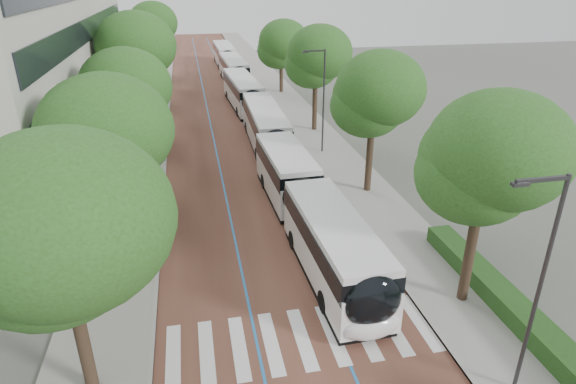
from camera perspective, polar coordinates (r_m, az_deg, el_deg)
ground at (r=19.19m, az=1.79°, el=-19.00°), size 160.00×160.00×0.00m
road at (r=55.23m, az=-7.99°, el=10.37°), size 11.00×140.00×0.02m
sidewalk_left at (r=55.27m, az=-15.87°, el=9.75°), size 4.00×140.00×0.12m
sidewalk_right at (r=56.18m, az=-0.21°, el=10.89°), size 4.00×140.00×0.12m
kerb_left at (r=55.16m, az=-13.88°, el=9.94°), size 0.20×140.00×0.14m
kerb_right at (r=55.84m, az=-2.16°, el=10.79°), size 0.20×140.00×0.14m
zebra_crossing at (r=19.92m, az=1.68°, el=-16.93°), size 10.55×3.60×0.01m
lane_line_left at (r=55.15m, az=-9.67°, el=10.26°), size 0.12×126.00×0.01m
lane_line_right at (r=55.35m, az=-6.31°, el=10.50°), size 0.12×126.00×0.01m
hedge at (r=22.34m, az=25.80°, el=-12.96°), size 1.20×14.00×0.80m
streetlight_near at (r=16.76m, az=27.52°, el=-8.64°), size 1.82×0.20×8.00m
streetlight_far at (r=37.85m, az=4.00°, el=11.58°), size 1.82×0.20×8.00m
lamp_post_left at (r=23.52m, az=-17.40°, el=0.56°), size 0.14×0.14×8.00m
trees_left at (r=38.62m, az=-18.15°, el=13.29°), size 6.41×61.36×10.10m
trees_right at (r=39.14m, az=5.09°, el=13.88°), size 5.91×47.71×8.82m
lead_bus at (r=25.65m, az=2.71°, el=-2.39°), size 3.11×18.47×3.20m
bus_queued_0 at (r=40.03m, az=-2.63°, el=7.60°), size 2.76×12.44×3.20m
bus_queued_1 at (r=52.58m, az=-5.30°, el=11.60°), size 3.12×12.51×3.20m
bus_queued_2 at (r=65.33m, az=-6.41°, el=14.06°), size 2.90×12.47×3.20m
bus_queued_3 at (r=78.79m, az=-7.52°, el=15.77°), size 2.70×12.43×3.20m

